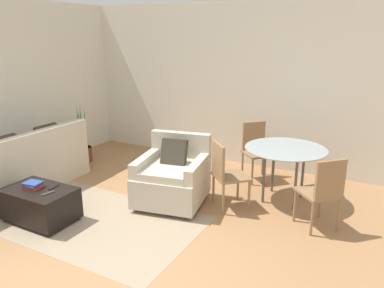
% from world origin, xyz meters
% --- Properties ---
extents(ground_plane, '(20.00, 20.00, 0.00)m').
position_xyz_m(ground_plane, '(0.00, 0.00, 0.00)').
color(ground_plane, '#A3754C').
extents(wall_back, '(12.00, 0.06, 2.75)m').
position_xyz_m(wall_back, '(0.00, 3.58, 1.38)').
color(wall_back, silver).
rests_on(wall_back, ground_plane).
extents(wall_left, '(0.06, 12.00, 2.75)m').
position_xyz_m(wall_left, '(-3.02, 1.50, 1.38)').
color(wall_left, silver).
rests_on(wall_left, ground_plane).
extents(area_rug, '(2.60, 1.61, 0.01)m').
position_xyz_m(area_rug, '(-0.79, 0.64, 0.00)').
color(area_rug, gray).
rests_on(area_rug, ground_plane).
extents(couch, '(0.93, 1.84, 0.91)m').
position_xyz_m(couch, '(-2.42, 0.98, 0.30)').
color(couch, beige).
rests_on(couch, ground_plane).
extents(armchair, '(1.01, 1.06, 0.90)m').
position_xyz_m(armchair, '(-0.21, 1.57, 0.36)').
color(armchair, beige).
rests_on(armchair, ground_plane).
extents(ottoman, '(0.86, 0.56, 0.42)m').
position_xyz_m(ottoman, '(-1.37, 0.35, 0.23)').
color(ottoman, black).
rests_on(ottoman, ground_plane).
extents(book_stack, '(0.23, 0.19, 0.07)m').
position_xyz_m(book_stack, '(-1.47, 0.35, 0.46)').
color(book_stack, '#B72D28').
rests_on(book_stack, ottoman).
extents(tv_remote_primary, '(0.06, 0.17, 0.01)m').
position_xyz_m(tv_remote_primary, '(-1.25, 0.47, 0.43)').
color(tv_remote_primary, black).
rests_on(tv_remote_primary, ottoman).
extents(tv_remote_secondary, '(0.08, 0.16, 0.01)m').
position_xyz_m(tv_remote_secondary, '(-1.17, 0.31, 0.43)').
color(tv_remote_secondary, '#333338').
rests_on(tv_remote_secondary, ottoman).
extents(potted_plant, '(0.32, 0.32, 1.10)m').
position_xyz_m(potted_plant, '(-2.53, 2.29, 0.28)').
color(potted_plant, brown).
rests_on(potted_plant, ground_plane).
extents(dining_table, '(1.09, 1.09, 0.75)m').
position_xyz_m(dining_table, '(1.10, 2.36, 0.67)').
color(dining_table, '#99A8AD').
rests_on(dining_table, ground_plane).
extents(dining_chair_near_left, '(0.59, 0.59, 0.90)m').
position_xyz_m(dining_chair_near_left, '(0.49, 1.75, 0.52)').
color(dining_chair_near_left, '#93704C').
rests_on(dining_chair_near_left, ground_plane).
extents(dining_chair_near_right, '(0.59, 0.59, 0.90)m').
position_xyz_m(dining_chair_near_right, '(1.71, 1.75, 0.52)').
color(dining_chair_near_right, '#93704C').
rests_on(dining_chair_near_right, ground_plane).
extents(dining_chair_far_left, '(0.59, 0.59, 0.90)m').
position_xyz_m(dining_chair_far_left, '(0.49, 2.98, 0.52)').
color(dining_chair_far_left, '#93704C').
rests_on(dining_chair_far_left, ground_plane).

